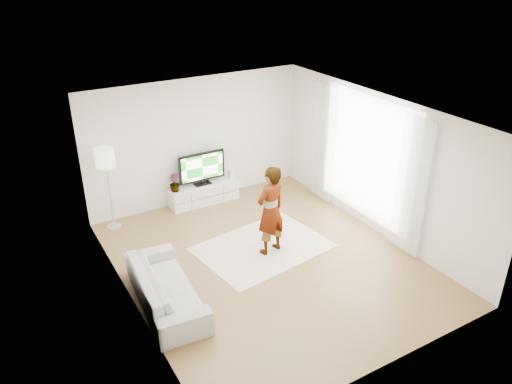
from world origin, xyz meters
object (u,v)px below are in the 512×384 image
sofa (166,287)px  floor_lamp (105,161)px  player (271,210)px  media_console (204,193)px  rug (263,247)px  television (202,167)px

sofa → floor_lamp: (-0.04, 2.89, 1.15)m
player → sofa: size_ratio=0.81×
player → floor_lamp: player is taller
media_console → sofa: 3.59m
media_console → player: bearing=-85.1°
sofa → floor_lamp: size_ratio=1.25×
rug → sofa: (-2.21, -0.64, 0.31)m
rug → media_console: bearing=94.2°
media_console → sofa: size_ratio=0.73×
player → floor_lamp: 3.39m
media_console → rug: 2.33m
media_console → sofa: bearing=-124.6°
sofa → player: bearing=-73.8°
media_console → rug: bearing=-85.8°
rug → sofa: size_ratio=1.12×
player → sofa: player is taller
media_console → floor_lamp: bearing=-178.2°
television → player: bearing=-85.2°
television → floor_lamp: floor_lamp is taller
player → sofa: (-2.25, -0.46, -0.57)m
media_console → sofa: (-2.04, -2.95, 0.09)m
rug → player: (0.05, -0.18, 0.88)m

